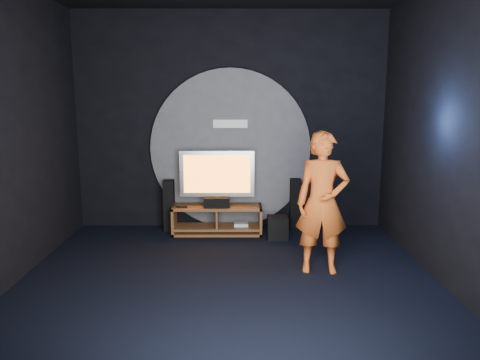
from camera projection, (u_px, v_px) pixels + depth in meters
name	position (u px, v px, depth m)	size (l,w,h in m)	color
floor	(228.00, 285.00, 5.46)	(5.00, 5.00, 0.00)	black
back_wall	(230.00, 121.00, 7.59)	(5.00, 0.04, 3.50)	black
front_wall	(217.00, 173.00, 2.68)	(5.00, 0.04, 3.50)	black
right_wall	(454.00, 135.00, 5.15)	(0.04, 5.00, 3.50)	black
wall_disc_panel	(230.00, 149.00, 7.62)	(2.60, 0.11, 2.60)	#515156
media_console	(218.00, 221.00, 7.43)	(1.41, 0.45, 0.45)	brown
tv	(217.00, 176.00, 7.37)	(1.17, 0.22, 0.87)	silver
center_speaker	(217.00, 202.00, 7.29)	(0.40, 0.15, 0.15)	black
remote	(182.00, 207.00, 7.26)	(0.18, 0.05, 0.02)	black
tower_speaker_left	(169.00, 206.00, 7.53)	(0.17, 0.19, 0.83)	black
tower_speaker_right	(295.00, 204.00, 7.64)	(0.17, 0.19, 0.83)	black
subwoofer	(278.00, 228.00, 7.17)	(0.31, 0.31, 0.34)	black
player	(322.00, 203.00, 5.73)	(0.64, 0.42, 1.76)	#DE5C1E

